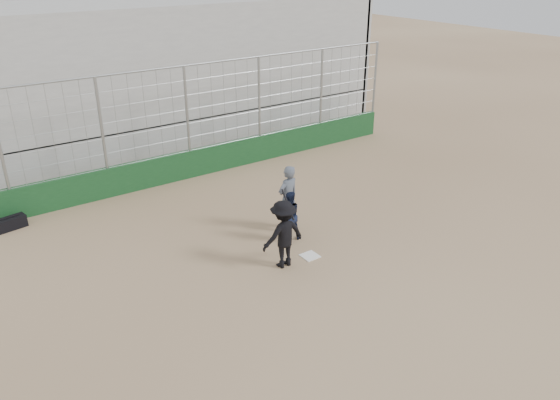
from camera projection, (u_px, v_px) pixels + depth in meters
ground at (310, 256)px, 14.71m from camera, size 90.00×90.00×0.00m
home_plate at (310, 256)px, 14.70m from camera, size 0.44×0.44×0.02m
backstop at (190, 152)px, 19.51m from camera, size 18.10×0.25×4.04m
bleachers at (132, 73)px, 22.37m from camera, size 20.25×6.70×6.98m
batter_at_plate at (283, 234)px, 13.93m from camera, size 1.19×0.78×1.98m
catcher_crouched at (289, 225)px, 15.28m from camera, size 0.75×0.59×1.04m
umpire at (288, 202)px, 15.77m from camera, size 0.79×0.59×1.80m
equipment_bag at (11, 223)px, 16.11m from camera, size 0.89×0.50×0.40m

